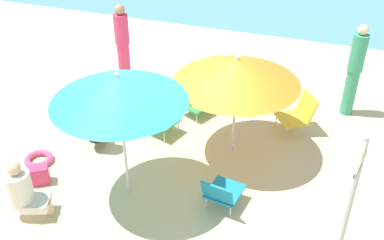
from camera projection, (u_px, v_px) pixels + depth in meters
ground_plane at (166, 167)px, 7.36m from camera, size 40.00×40.00×0.00m
umbrella_teal at (119, 89)px, 5.89m from camera, size 1.83×1.83×2.02m
umbrella_orange at (237, 71)px, 6.91m from camera, size 1.97×1.97×1.76m
beach_chair_a at (299, 113)px, 8.04m from camera, size 0.76×0.74×0.69m
beach_chair_b at (222, 192)px, 6.42m from camera, size 0.55×0.66×0.58m
beach_chair_c at (192, 99)px, 8.57m from camera, size 0.72×0.69×0.61m
beach_chair_d at (158, 115)px, 8.00m from camera, size 0.68×0.63×0.68m
person_a at (354, 70)px, 8.23m from camera, size 0.27×0.27×1.77m
person_b at (23, 190)px, 6.22m from camera, size 0.58×0.47×0.92m
person_c at (96, 125)px, 7.56m from camera, size 0.41×0.54×0.94m
person_d at (122, 42)px, 9.44m from camera, size 0.30×0.30×1.64m
warning_sign at (354, 188)px, 5.05m from camera, size 0.12×0.47×1.95m
swim_ring at (39, 159)px, 7.44m from camera, size 0.47×0.47×0.10m
beach_bag at (39, 175)px, 6.95m from camera, size 0.35×0.33×0.30m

